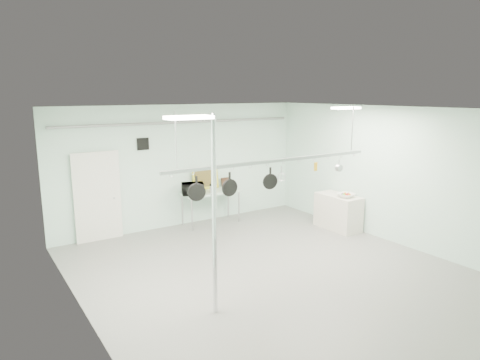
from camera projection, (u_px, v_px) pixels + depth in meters
floor at (275, 275)px, 8.37m from camera, size 8.00×8.00×0.00m
ceiling at (278, 110)px, 7.73m from camera, size 7.00×8.00×0.02m
back_wall at (183, 166)px, 11.32m from camera, size 7.00×0.02×3.20m
right_wall at (395, 176)px, 9.93m from camera, size 0.02×8.00×3.20m
door at (97, 198)px, 10.15m from camera, size 1.10×0.10×2.20m
wall_vent at (143, 144)px, 10.58m from camera, size 0.30×0.04×0.30m
conduit_pipe at (184, 122)px, 11.01m from camera, size 6.60×0.07×0.07m
chrome_pole at (214, 217)px, 6.65m from camera, size 0.08×0.08×3.20m
prep_table at (211, 194)px, 11.48m from camera, size 1.60×0.70×0.91m
side_cabinet at (338, 212)px, 11.12m from camera, size 0.60×1.20×0.90m
pot_rack at (276, 159)px, 8.28m from camera, size 4.80×0.06×1.00m
light_panel_left at (189, 117)px, 5.90m from camera, size 0.65×0.30×0.05m
light_panel_right at (346, 108)px, 9.52m from camera, size 0.65×0.30×0.05m
microwave at (193, 189)px, 11.04m from camera, size 0.65×0.54×0.31m
coffee_canister at (213, 189)px, 11.30m from camera, size 0.19×0.19×0.19m
painting_large at (205, 179)px, 11.65m from camera, size 0.78×0.15×0.58m
painting_small at (226, 182)px, 12.04m from camera, size 0.30×0.09×0.25m
fruit_bowl at (346, 195)px, 10.79m from camera, size 0.45×0.45×0.10m
skillet_left at (197, 188)px, 7.42m from camera, size 0.32×0.15×0.43m
skillet_mid at (230, 184)px, 7.78m from camera, size 0.32×0.07×0.44m
skillet_right at (270, 178)px, 8.28m from camera, size 0.31×0.13×0.42m
whisk at (281, 175)px, 8.42m from camera, size 0.20×0.20×0.36m
grater at (316, 167)px, 8.90m from camera, size 0.08×0.04×0.20m
saucepan at (339, 165)px, 9.27m from camera, size 0.16×0.09×0.27m
fruit_cluster at (346, 194)px, 10.78m from camera, size 0.24×0.24×0.09m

